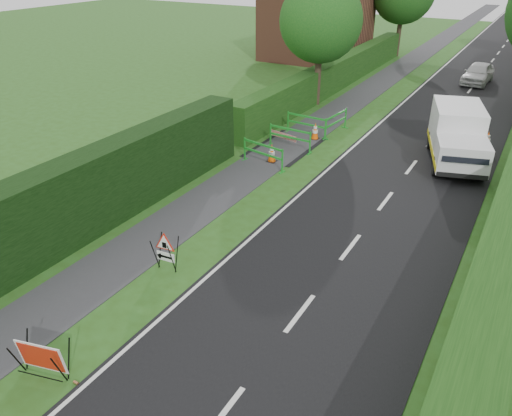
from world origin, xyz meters
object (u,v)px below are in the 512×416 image
at_px(works_van, 457,135).
at_px(hatchback_car, 478,73).
at_px(red_rect_sign, 41,358).
at_px(triangle_sign, 164,249).

height_order(works_van, hatchback_car, works_van).
height_order(red_rect_sign, triangle_sign, triangle_sign).
bearing_deg(red_rect_sign, hatchback_car, 68.98).
distance_m(red_rect_sign, works_van, 17.31).
bearing_deg(red_rect_sign, works_van, 58.84).
distance_m(triangle_sign, hatchback_car, 27.17).
bearing_deg(hatchback_car, red_rect_sign, -93.79).
xyz_separation_m(red_rect_sign, works_van, (5.08, 16.53, 0.65)).
distance_m(red_rect_sign, triangle_sign, 4.32).
relative_size(works_van, hatchback_car, 1.34).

